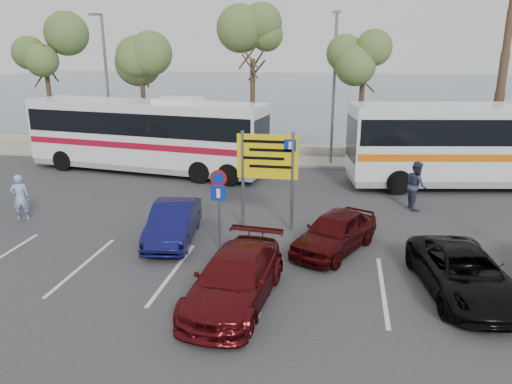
% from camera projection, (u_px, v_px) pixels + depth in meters
% --- Properties ---
extents(ground, '(120.00, 120.00, 0.00)m').
position_uv_depth(ground, '(220.00, 262.00, 15.60)').
color(ground, '#2F2F31').
rests_on(ground, ground).
extents(kerb_strip, '(44.00, 2.40, 0.15)m').
position_uv_depth(kerb_strip, '(278.00, 160.00, 28.79)').
color(kerb_strip, gray).
rests_on(kerb_strip, ground).
extents(seawall, '(48.00, 0.80, 0.60)m').
position_uv_depth(seawall, '(283.00, 150.00, 30.61)').
color(seawall, gray).
rests_on(seawall, ground).
extents(sea, '(140.00, 140.00, 0.00)m').
position_uv_depth(sea, '(320.00, 90.00, 72.22)').
color(sea, '#445C6D').
rests_on(sea, ground).
extents(tree_far_left, '(3.20, 3.20, 7.60)m').
position_uv_depth(tree_far_left, '(44.00, 47.00, 29.32)').
color(tree_far_left, '#382619').
rests_on(tree_far_left, kerb_strip).
extents(tree_left, '(3.20, 3.20, 7.20)m').
position_uv_depth(tree_left, '(141.00, 53.00, 28.42)').
color(tree_left, '#382619').
rests_on(tree_left, kerb_strip).
extents(tree_mid, '(3.20, 3.20, 8.00)m').
position_uv_depth(tree_mid, '(253.00, 41.00, 27.16)').
color(tree_mid, '#382619').
rests_on(tree_mid, kerb_strip).
extents(tree_right, '(3.20, 3.20, 7.40)m').
position_uv_depth(tree_right, '(364.00, 51.00, 26.30)').
color(tree_right, '#382619').
rests_on(tree_right, kerb_strip).
extents(street_lamp_left, '(0.45, 1.15, 8.01)m').
position_uv_depth(street_lamp_left, '(106.00, 79.00, 28.70)').
color(street_lamp_left, slate).
rests_on(street_lamp_left, kerb_strip).
extents(street_lamp_right, '(0.45, 1.15, 8.01)m').
position_uv_depth(street_lamp_right, '(334.00, 82.00, 26.55)').
color(street_lamp_right, slate).
rests_on(street_lamp_right, kerb_strip).
extents(direction_sign, '(2.20, 0.12, 3.60)m').
position_uv_depth(direction_sign, '(268.00, 164.00, 17.76)').
color(direction_sign, slate).
rests_on(direction_sign, ground).
extents(sign_no_stop, '(0.60, 0.08, 2.35)m').
position_uv_depth(sign_no_stop, '(219.00, 191.00, 17.50)').
color(sign_no_stop, slate).
rests_on(sign_no_stop, ground).
extents(sign_parking, '(0.50, 0.07, 2.25)m').
position_uv_depth(sign_parking, '(219.00, 209.00, 15.96)').
color(sign_parking, slate).
rests_on(sign_parking, ground).
extents(lane_markings, '(12.02, 4.20, 0.01)m').
position_uv_depth(lane_markings, '(175.00, 273.00, 14.84)').
color(lane_markings, silver).
rests_on(lane_markings, ground).
extents(coach_bus_left, '(12.95, 4.54, 3.96)m').
position_uv_depth(coach_bus_left, '(147.00, 137.00, 26.06)').
color(coach_bus_left, white).
rests_on(coach_bus_left, ground).
extents(coach_bus_right, '(13.55, 4.96, 4.14)m').
position_uv_depth(coach_bus_right, '(493.00, 147.00, 23.22)').
color(coach_bus_right, white).
rests_on(coach_bus_right, ground).
extents(car_blue, '(1.93, 4.15, 1.32)m').
position_uv_depth(car_blue, '(173.00, 222.00, 17.13)').
color(car_blue, '#10114A').
rests_on(car_blue, ground).
extents(car_maroon, '(2.31, 4.79, 1.34)m').
position_uv_depth(car_maroon, '(235.00, 279.00, 12.98)').
color(car_maroon, '#530D11').
rests_on(car_maroon, ground).
extents(car_red, '(3.10, 4.20, 1.33)m').
position_uv_depth(car_red, '(335.00, 232.00, 16.25)').
color(car_red, '#3F090A').
rests_on(car_red, ground).
extents(suv_black, '(2.79, 4.80, 1.26)m').
position_uv_depth(suv_black, '(464.00, 273.00, 13.42)').
color(suv_black, black).
rests_on(suv_black, ground).
extents(pedestrian_near, '(0.79, 0.70, 1.82)m').
position_uv_depth(pedestrian_near, '(20.00, 198.00, 19.01)').
color(pedestrian_near, '#8BA6CB').
rests_on(pedestrian_near, ground).
extents(pedestrian_far, '(0.93, 1.10, 1.99)m').
position_uv_depth(pedestrian_far, '(416.00, 185.00, 20.35)').
color(pedestrian_far, '#32354B').
rests_on(pedestrian_far, ground).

